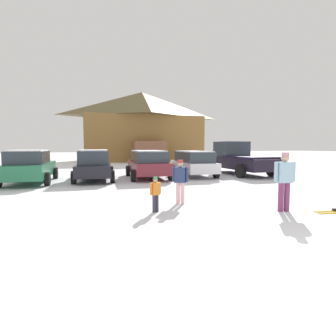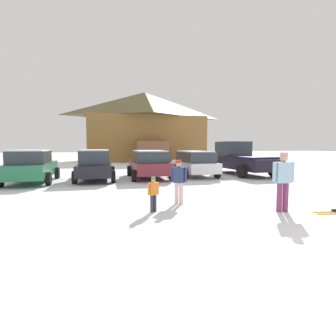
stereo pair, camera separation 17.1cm
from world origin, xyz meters
name	(u,v)px [view 2 (the right image)]	position (x,y,z in m)	size (l,w,h in m)	color
ski_lodge	(145,126)	(3.52, 30.49, 4.40)	(15.01, 9.59, 8.65)	brown
parked_green_coupe	(31,166)	(-6.40, 12.00, 0.84)	(2.37, 4.60, 1.65)	#246E48
parked_black_sedan	(95,165)	(-3.26, 12.11, 0.83)	(2.36, 4.69, 1.65)	black
parked_maroon_van	(149,163)	(-0.28, 12.06, 0.87)	(2.46, 4.43, 1.60)	maroon
parked_white_suv	(194,162)	(2.61, 12.19, 0.85)	(2.41, 4.56, 1.55)	silver
pickup_truck	(240,159)	(5.91, 12.36, 0.99)	(2.46, 5.63, 2.15)	black
skier_adult_in_blue_parka	(283,178)	(1.51, 3.33, 0.94)	(0.61, 0.32, 1.67)	#7B345E
skier_teen_in_navy_coat	(179,179)	(-0.94, 5.12, 0.79)	(0.45, 0.35, 1.41)	beige
skier_child_in_orange_jacket	(153,192)	(-1.96, 4.38, 0.56)	(0.35, 0.22, 0.99)	#373547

